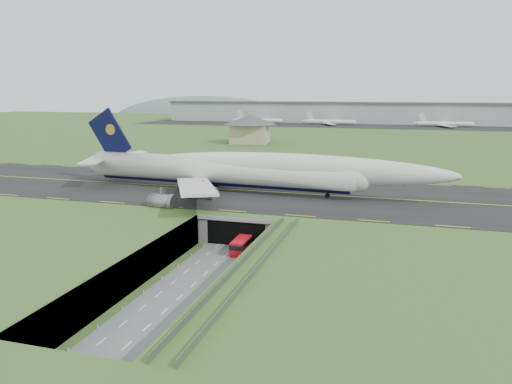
% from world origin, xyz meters
% --- Properties ---
extents(ground, '(900.00, 900.00, 0.00)m').
position_xyz_m(ground, '(0.00, 0.00, 0.00)').
color(ground, '#3F5C24').
rests_on(ground, ground).
extents(airfield_deck, '(800.00, 800.00, 6.00)m').
position_xyz_m(airfield_deck, '(0.00, 0.00, 3.00)').
color(airfield_deck, gray).
rests_on(airfield_deck, ground).
extents(trench_road, '(12.00, 75.00, 0.20)m').
position_xyz_m(trench_road, '(0.00, -7.50, 0.10)').
color(trench_road, slate).
rests_on(trench_road, ground).
extents(taxiway, '(800.00, 44.00, 0.18)m').
position_xyz_m(taxiway, '(0.00, 33.00, 6.09)').
color(taxiway, black).
rests_on(taxiway, airfield_deck).
extents(tunnel_portal, '(17.00, 22.30, 6.00)m').
position_xyz_m(tunnel_portal, '(0.00, 16.71, 3.33)').
color(tunnel_portal, gray).
rests_on(tunnel_portal, ground).
extents(guideway, '(3.00, 53.00, 7.05)m').
position_xyz_m(guideway, '(11.00, -19.11, 5.32)').
color(guideway, '#A8A8A3').
rests_on(guideway, ground).
extents(jumbo_jet, '(96.44, 61.62, 20.42)m').
position_xyz_m(jumbo_jet, '(-5.78, 31.06, 11.50)').
color(jumbo_jet, silver).
rests_on(jumbo_jet, ground).
extents(shuttle_tram, '(2.71, 6.75, 2.76)m').
position_xyz_m(shuttle_tram, '(2.24, 4.24, 1.53)').
color(shuttle_tram, red).
rests_on(shuttle_tram, ground).
extents(service_building, '(26.85, 26.85, 13.18)m').
position_xyz_m(service_building, '(-37.85, 140.53, 13.81)').
color(service_building, tan).
rests_on(service_building, ground).
extents(cargo_terminal, '(320.00, 67.00, 15.60)m').
position_xyz_m(cargo_terminal, '(-0.12, 299.41, 13.96)').
color(cargo_terminal, '#B2B2B2').
rests_on(cargo_terminal, ground).
extents(distant_hills, '(700.00, 91.00, 60.00)m').
position_xyz_m(distant_hills, '(64.38, 430.00, -4.00)').
color(distant_hills, slate).
rests_on(distant_hills, ground).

